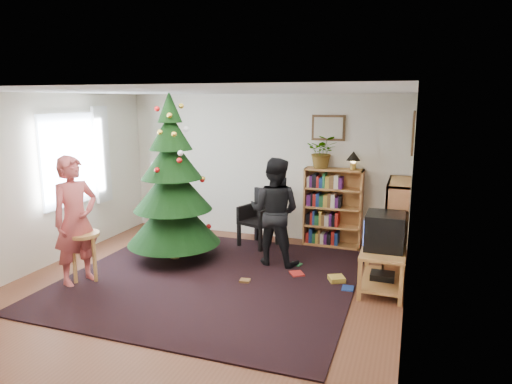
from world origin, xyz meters
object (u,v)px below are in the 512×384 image
(christmas_tree, at_px, (173,192))
(potted_plant, at_px, (323,152))
(stool, at_px, (84,244))
(table_lamp, at_px, (353,157))
(person_standing, at_px, (76,221))
(tv_stand, at_px, (383,265))
(picture_back, at_px, (328,128))
(crt_tv, at_px, (385,231))
(person_by_chair, at_px, (275,212))
(armchair, at_px, (260,216))
(bookshelf_back, at_px, (333,207))
(picture_right, at_px, (413,133))
(bookshelf_right, at_px, (397,225))

(christmas_tree, bearing_deg, potted_plant, 37.42)
(stool, xyz_separation_m, table_lamp, (3.14, 2.64, 0.97))
(person_standing, bearing_deg, tv_stand, -54.07)
(picture_back, distance_m, crt_tv, 2.34)
(person_standing, xyz_separation_m, person_by_chair, (2.24, 1.54, -0.06))
(crt_tv, relative_size, armchair, 0.55)
(picture_back, distance_m, stool, 4.13)
(potted_plant, bearing_deg, bookshelf_back, 0.00)
(christmas_tree, xyz_separation_m, person_standing, (-0.75, -1.21, -0.20))
(bookshelf_back, bearing_deg, picture_back, 136.08)
(stool, bearing_deg, person_standing, -133.09)
(person_by_chair, distance_m, potted_plant, 1.47)
(picture_right, bearing_deg, person_by_chair, -162.77)
(stool, bearing_deg, tv_stand, 15.58)
(christmas_tree, xyz_separation_m, table_lamp, (2.45, 1.49, 0.45))
(tv_stand, bearing_deg, crt_tv, 180.00)
(picture_back, xyz_separation_m, table_lamp, (0.44, -0.14, -0.45))
(table_lamp, bearing_deg, stool, -139.95)
(tv_stand, bearing_deg, picture_back, 121.79)
(picture_right, relative_size, table_lamp, 2.03)
(person_by_chair, height_order, table_lamp, table_lamp)
(crt_tv, height_order, person_standing, person_standing)
(bookshelf_right, xyz_separation_m, tv_stand, (-0.12, -0.76, -0.34))
(bookshelf_right, relative_size, person_standing, 0.76)
(picture_right, bearing_deg, christmas_tree, -164.89)
(christmas_tree, distance_m, table_lamp, 2.90)
(bookshelf_back, xyz_separation_m, stool, (-2.84, -2.64, -0.14))
(crt_tv, height_order, person_by_chair, person_by_chair)
(christmas_tree, bearing_deg, crt_tv, -1.89)
(stool, bearing_deg, bookshelf_right, 24.99)
(bookshelf_right, xyz_separation_m, person_standing, (-3.95, -1.88, 0.19))
(bookshelf_back, xyz_separation_m, person_by_chair, (-0.66, -1.16, 0.13))
(picture_back, relative_size, person_standing, 0.32)
(potted_plant, bearing_deg, bookshelf_right, -33.53)
(table_lamp, bearing_deg, tv_stand, -68.41)
(picture_right, distance_m, person_standing, 4.73)
(tv_stand, distance_m, stool, 3.92)
(person_standing, bearing_deg, potted_plant, -25.25)
(table_lamp, bearing_deg, picture_back, 162.95)
(crt_tv, relative_size, table_lamp, 1.76)
(bookshelf_back, bearing_deg, christmas_tree, -145.25)
(armchair, bearing_deg, tv_stand, -10.25)
(bookshelf_right, distance_m, person_standing, 4.38)
(bookshelf_back, height_order, stool, bookshelf_back)
(stool, bearing_deg, armchair, 53.31)
(person_standing, relative_size, person_by_chair, 1.07)
(picture_right, relative_size, stool, 0.88)
(christmas_tree, bearing_deg, stool, -121.13)
(picture_right, height_order, bookshelf_back, picture_right)
(potted_plant, height_order, table_lamp, potted_plant)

